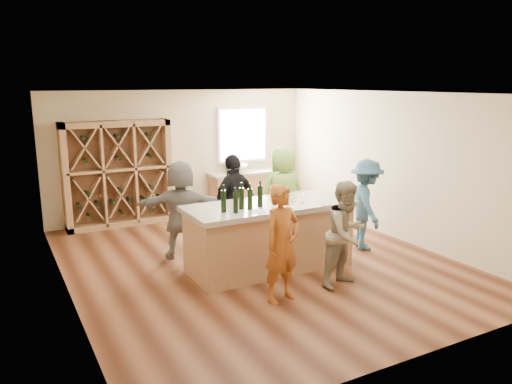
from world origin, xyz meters
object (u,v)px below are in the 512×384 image
wine_rack (118,174)px  wine_bottle_c (241,198)px  wine_bottle_a (224,201)px  person_server (366,205)px  sink (236,168)px  tasting_counter_base (270,238)px  person_far_left (181,209)px  wine_bottle_e (260,196)px  person_far_mid (234,203)px  person_far_right (283,194)px  person_near_right (346,234)px  wine_bottle_b (236,203)px  wine_bottle_d (250,199)px  person_near_left (282,244)px

wine_rack → wine_bottle_c: (0.99, -3.73, 0.15)m
wine_bottle_a → person_server: (2.88, 0.16, -0.43)m
wine_rack → sink: wine_rack is taller
tasting_counter_base → person_far_left: 1.62m
wine_bottle_c → person_server: (2.56, 0.12, -0.43)m
wine_bottle_e → person_far_mid: person_far_mid is taller
wine_bottle_e → person_far_right: bearing=46.8°
sink → person_server: 3.65m
wine_rack → person_near_right: wine_rack is taller
person_server → person_far_left: person_far_left is taller
wine_bottle_b → person_far_right: size_ratio=0.17×
wine_bottle_d → person_near_right: person_near_right is taller
tasting_counter_base → wine_bottle_e: wine_bottle_e is taller
person_near_left → person_far_right: size_ratio=0.91×
wine_bottle_c → person_server: bearing=2.7°
wine_rack → tasting_counter_base: (1.54, -3.64, -0.60)m
wine_bottle_c → wine_rack: bearing=104.9°
sink → person_far_left: 3.27m
wine_bottle_b → wine_bottle_e: bearing=17.9°
wine_bottle_b → sink: bearing=63.8°
wine_bottle_a → wine_bottle_c: bearing=7.6°
person_server → person_far_left: (-3.07, 1.15, 0.03)m
person_near_right → person_server: size_ratio=0.97×
person_server → person_far_left: 3.28m
wine_bottle_a → wine_bottle_c: 0.32m
sink → person_server: bearing=-76.5°
sink → wine_bottle_c: 4.05m
wine_bottle_b → tasting_counter_base: bearing=19.8°
person_far_mid → wine_rack: bearing=-81.8°
wine_bottle_e → person_near_left: (-0.23, -1.04, -0.43)m
person_server → wine_bottle_b: bearing=119.2°
sink → person_server: person_server is taller
wine_bottle_b → person_server: 2.79m
wine_bottle_d → person_far_mid: 1.35m
wine_bottle_b → wine_bottle_e: (0.50, 0.16, 0.01)m
sink → person_near_left: person_near_left is taller
wine_bottle_a → person_near_right: person_near_right is taller
wine_bottle_b → person_far_right: (1.68, 1.41, -0.33)m
wine_bottle_a → person_near_right: size_ratio=0.21×
wine_rack → tasting_counter_base: bearing=-67.0°
wine_rack → person_far_mid: 2.94m
person_server → wine_bottle_a: bearing=116.4°
tasting_counter_base → person_near_right: size_ratio=1.64×
tasting_counter_base → person_far_right: 1.54m
wine_rack → tasting_counter_base: wine_rack is taller
sink → wine_bottle_c: size_ratio=1.64×
person_near_right → person_far_mid: (-0.75, 2.23, 0.08)m
person_near_left → person_far_left: bearing=91.3°
sink → person_far_left: person_far_left is taller
sink → person_near_left: (-1.62, -4.71, -0.19)m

